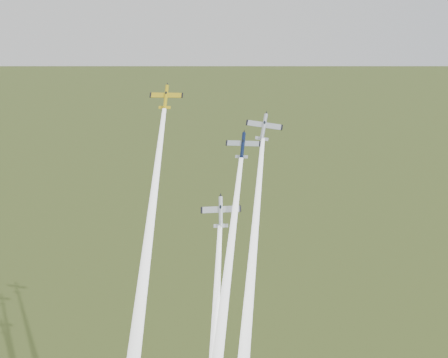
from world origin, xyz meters
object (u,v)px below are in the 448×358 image
(plane_yellow, at_px, (166,97))
(plane_silver_low, at_px, (221,212))
(plane_navy, at_px, (243,145))
(plane_silver_right, at_px, (264,127))

(plane_yellow, height_order, plane_silver_low, plane_yellow)
(plane_silver_low, bearing_deg, plane_navy, 64.04)
(plane_navy, bearing_deg, plane_silver_low, -109.31)
(plane_yellow, distance_m, plane_navy, 21.08)
(plane_silver_right, distance_m, plane_silver_low, 24.51)
(plane_navy, bearing_deg, plane_yellow, 168.71)
(plane_navy, relative_size, plane_silver_low, 0.90)
(plane_yellow, bearing_deg, plane_silver_right, 9.26)
(plane_navy, distance_m, plane_silver_right, 10.02)
(plane_yellow, relative_size, plane_navy, 0.98)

